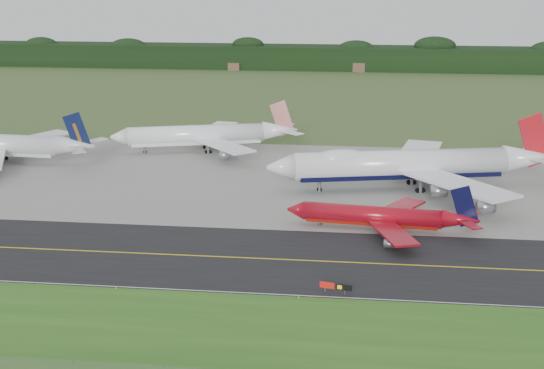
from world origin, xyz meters
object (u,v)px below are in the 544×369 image
at_px(jet_red_737, 382,217).
at_px(jet_star_tail, 206,135).
at_px(taxiway_sign, 336,286).
at_px(jet_ba_747, 411,164).

distance_m(jet_red_737, jet_star_tail, 81.21).
height_order(jet_red_737, taxiway_sign, jet_red_737).
bearing_deg(jet_star_tail, jet_ba_747, -30.32).
bearing_deg(taxiway_sign, jet_ba_747, 76.35).
distance_m(jet_ba_747, jet_star_tail, 65.66).
bearing_deg(jet_red_737, jet_star_tail, 127.45).
distance_m(jet_red_737, taxiway_sign, 33.60).
bearing_deg(taxiway_sign, jet_red_737, 75.86).
xyz_separation_m(jet_ba_747, jet_star_tail, (-56.67, 33.14, -1.34)).
height_order(jet_red_737, jet_star_tail, jet_star_tail).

